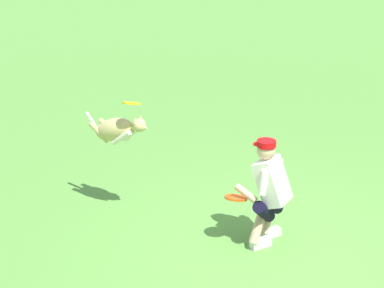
{
  "coord_description": "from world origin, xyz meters",
  "views": [
    {
      "loc": [
        3.4,
        4.04,
        3.42
      ],
      "look_at": [
        0.64,
        -1.2,
        1.11
      ],
      "focal_mm": 49.54,
      "sensor_mm": 36.0,
      "label": 1
    }
  ],
  "objects_px": {
    "person": "(269,190)",
    "dog": "(117,130)",
    "frisbee_flying": "(132,103)",
    "frisbee_held": "(236,198)"
  },
  "relations": [
    {
      "from": "person",
      "to": "dog",
      "type": "height_order",
      "value": "dog"
    },
    {
      "from": "frisbee_flying",
      "to": "person",
      "type": "bearing_deg",
      "value": 132.1
    },
    {
      "from": "dog",
      "to": "frisbee_held",
      "type": "height_order",
      "value": "dog"
    },
    {
      "from": "person",
      "to": "frisbee_held",
      "type": "bearing_deg",
      "value": 38.35
    },
    {
      "from": "dog",
      "to": "frisbee_flying",
      "type": "bearing_deg",
      "value": -11.91
    },
    {
      "from": "frisbee_held",
      "to": "dog",
      "type": "bearing_deg",
      "value": -58.0
    },
    {
      "from": "frisbee_held",
      "to": "frisbee_flying",
      "type": "bearing_deg",
      "value": -54.8
    },
    {
      "from": "frisbee_held",
      "to": "person",
      "type": "bearing_deg",
      "value": 157.76
    },
    {
      "from": "dog",
      "to": "frisbee_held",
      "type": "xyz_separation_m",
      "value": [
        -0.9,
        1.44,
        -0.53
      ]
    },
    {
      "from": "frisbee_flying",
      "to": "frisbee_held",
      "type": "distance_m",
      "value": 1.69
    }
  ]
}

